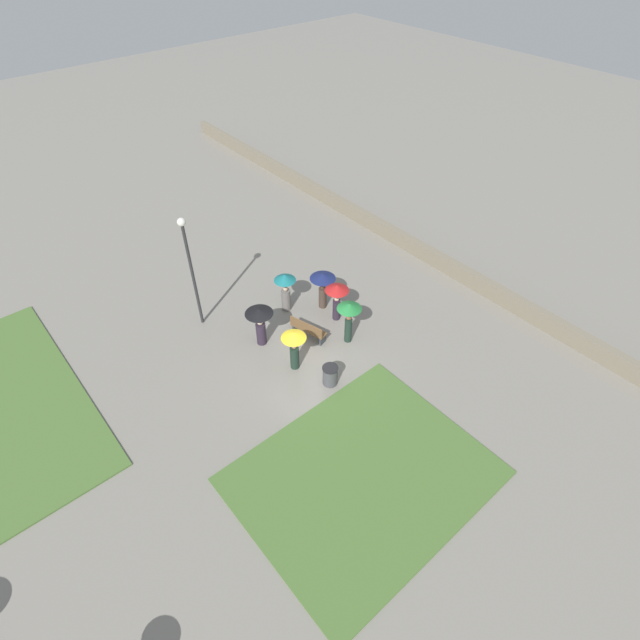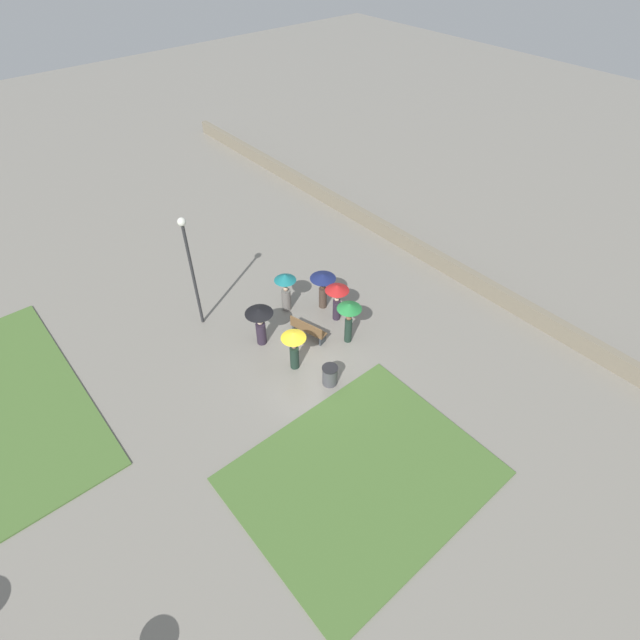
{
  "view_description": "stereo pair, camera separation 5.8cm",
  "coord_description": "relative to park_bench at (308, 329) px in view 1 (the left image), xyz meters",
  "views": [
    {
      "loc": [
        -10.5,
        8.24,
        14.21
      ],
      "look_at": [
        0.46,
        -1.06,
        1.2
      ],
      "focal_mm": 28.0,
      "sensor_mm": 36.0,
      "label": 1
    },
    {
      "loc": [
        -10.54,
        8.2,
        14.21
      ],
      "look_at": [
        0.46,
        -1.06,
        1.2
      ],
      "focal_mm": 28.0,
      "sensor_mm": 36.0,
      "label": 2
    }
  ],
  "objects": [
    {
      "name": "crowd_person_red",
      "position": [
        0.14,
        -1.67,
        0.86
      ],
      "size": [
        0.99,
        0.99,
        1.79
      ],
      "rotation": [
        0.0,
        0.0,
        1.54
      ],
      "color": "#2D2333",
      "rests_on": "ground_plane"
    },
    {
      "name": "ground_plane",
      "position": [
        -0.97,
        0.84,
        -0.46
      ],
      "size": [
        90.0,
        90.0,
        0.0
      ],
      "primitive_type": "plane",
      "color": "gray"
    },
    {
      "name": "crowd_person_black",
      "position": [
        0.98,
        1.59,
        0.8
      ],
      "size": [
        1.11,
        1.11,
        1.8
      ],
      "rotation": [
        0.0,
        0.0,
        0.99
      ],
      "color": "#2D2333",
      "rests_on": "ground_plane"
    },
    {
      "name": "crowd_person_teal",
      "position": [
        2.0,
        -0.44,
        0.77
      ],
      "size": [
        0.92,
        0.92,
        1.85
      ],
      "rotation": [
        0.0,
        0.0,
        1.74
      ],
      "color": "slate",
      "rests_on": "ground_plane"
    },
    {
      "name": "crowd_person_green",
      "position": [
        -1.17,
        -1.14,
        0.97
      ],
      "size": [
        0.97,
        0.97,
        1.95
      ],
      "rotation": [
        0.0,
        0.0,
        4.58
      ],
      "color": "#1E3328",
      "rests_on": "ground_plane"
    },
    {
      "name": "lamp_post",
      "position": [
        3.62,
        2.79,
        2.7
      ],
      "size": [
        0.32,
        0.32,
        5.0
      ],
      "color": "#2D2D30",
      "rests_on": "ground_plane"
    },
    {
      "name": "lawn_patch_near",
      "position": [
        -5.99,
        2.65,
        -0.43
      ],
      "size": [
        6.12,
        7.6,
        0.06
      ],
      "color": "#4C7033",
      "rests_on": "ground_plane"
    },
    {
      "name": "crowd_person_navy",
      "position": [
        1.11,
        -1.74,
        0.82
      ],
      "size": [
        1.1,
        1.1,
        1.75
      ],
      "rotation": [
        0.0,
        0.0,
        5.25
      ],
      "color": "#47382D",
      "rests_on": "ground_plane"
    },
    {
      "name": "parapet_wall",
      "position": [
        -0.97,
        -7.84,
        -0.07
      ],
      "size": [
        45.0,
        0.35,
        0.79
      ],
      "color": "gray",
      "rests_on": "ground_plane"
    },
    {
      "name": "trash_bin",
      "position": [
        -2.4,
        0.9,
        -0.05
      ],
      "size": [
        0.6,
        0.6,
        0.81
      ],
      "color": "#4C4C51",
      "rests_on": "ground_plane"
    },
    {
      "name": "crowd_person_yellow",
      "position": [
        -0.92,
        1.39,
        0.8
      ],
      "size": [
        0.95,
        0.95,
        1.8
      ],
      "rotation": [
        0.0,
        0.0,
        0.02
      ],
      "color": "#1E3328",
      "rests_on": "ground_plane"
    },
    {
      "name": "park_bench",
      "position": [
        0.0,
        0.0,
        0.0
      ],
      "size": [
        1.6,
        0.82,
        0.9
      ],
      "rotation": [
        0.0,
        0.0,
        0.27
      ],
      "color": "brown",
      "rests_on": "ground_plane"
    }
  ]
}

